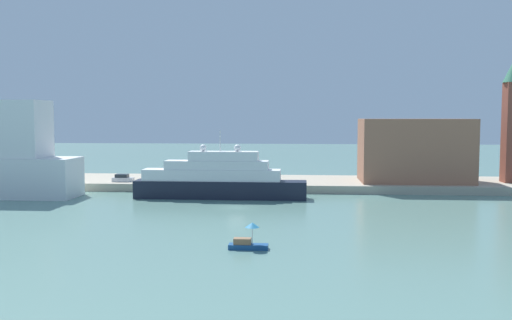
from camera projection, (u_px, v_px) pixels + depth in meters
The scene contains 8 objects.
ground at pixel (236, 208), 83.27m from camera, with size 400.00×400.00×0.00m, color slate.
quay_dock at pixel (251, 183), 108.17m from camera, with size 110.00×18.22×1.45m, color #ADA38E.
large_yacht at pixel (218, 180), 92.63m from camera, with size 28.79×4.13×11.43m.
small_motorboat at pixel (248, 241), 57.04m from camera, with size 4.09×1.46×2.80m.
harbor_building at pixel (415, 150), 104.03m from camera, with size 20.15×11.47×11.84m, color #9E664C.
parked_car at pixel (123, 178), 104.53m from camera, with size 3.88×1.76×1.42m.
person_figure at pixel (153, 177), 105.28m from camera, with size 0.36×0.36×1.70m.
mooring_bollard at pixel (266, 182), 100.23m from camera, with size 0.48×0.48×0.77m, color black.
Camera 1 is at (9.50, -81.97, 13.61)m, focal length 38.84 mm.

